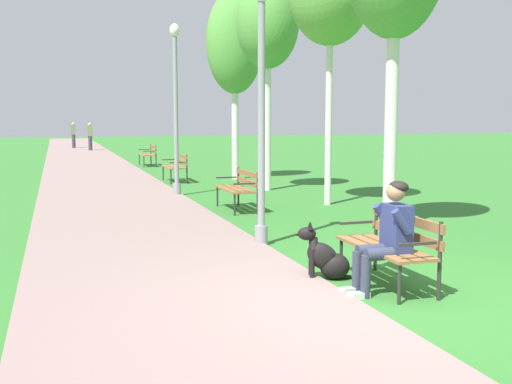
# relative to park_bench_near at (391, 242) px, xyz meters

# --- Properties ---
(ground_plane) EXTENTS (120.00, 120.00, 0.00)m
(ground_plane) POSITION_rel_park_bench_near_xyz_m (-0.47, -0.60, -0.51)
(ground_plane) COLOR #33752D
(paved_path) EXTENTS (3.44, 60.00, 0.04)m
(paved_path) POSITION_rel_park_bench_near_xyz_m (-2.40, 23.40, -0.49)
(paved_path) COLOR gray
(paved_path) RESTS_ON ground
(park_bench_near) EXTENTS (0.55, 1.50, 0.85)m
(park_bench_near) POSITION_rel_park_bench_near_xyz_m (0.00, 0.00, 0.00)
(park_bench_near) COLOR olive
(park_bench_near) RESTS_ON ground
(park_bench_mid) EXTENTS (0.55, 1.50, 0.85)m
(park_bench_mid) POSITION_rel_park_bench_near_xyz_m (-0.01, 6.19, 0.00)
(park_bench_mid) COLOR olive
(park_bench_mid) RESTS_ON ground
(park_bench_far) EXTENTS (0.55, 1.50, 0.85)m
(park_bench_far) POSITION_rel_park_bench_near_xyz_m (-0.18, 12.38, 0.00)
(park_bench_far) COLOR olive
(park_bench_far) RESTS_ON ground
(park_bench_furthest) EXTENTS (0.55, 1.50, 0.85)m
(park_bench_furthest) POSITION_rel_park_bench_near_xyz_m (-0.07, 18.92, 0.00)
(park_bench_furthest) COLOR olive
(park_bench_furthest) RESTS_ON ground
(person_seated_on_near_bench) EXTENTS (0.74, 0.49, 1.25)m
(person_seated_on_near_bench) POSITION_rel_park_bench_near_xyz_m (-0.21, -0.27, 0.17)
(person_seated_on_near_bench) COLOR #33384C
(person_seated_on_near_bench) RESTS_ON ground
(dog_black) EXTENTS (0.82, 0.40, 0.71)m
(dog_black) POSITION_rel_park_bench_near_xyz_m (-0.60, 0.47, -0.25)
(dog_black) COLOR black
(dog_black) RESTS_ON ground
(lamp_post_near) EXTENTS (0.24, 0.24, 3.92)m
(lamp_post_near) POSITION_rel_park_bench_near_xyz_m (-0.70, 2.64, 1.52)
(lamp_post_near) COLOR gray
(lamp_post_near) RESTS_ON ground
(lamp_post_mid) EXTENTS (0.24, 0.24, 4.20)m
(lamp_post_mid) POSITION_rel_park_bench_near_xyz_m (-0.80, 9.00, 1.66)
(lamp_post_mid) COLOR gray
(lamp_post_mid) RESTS_ON ground
(birch_tree_fourth) EXTENTS (1.64, 1.74, 5.62)m
(birch_tree_fourth) POSITION_rel_park_bench_near_xyz_m (1.73, 9.44, 3.85)
(birch_tree_fourth) COLOR silver
(birch_tree_fourth) RESTS_ON ground
(birch_tree_fifth) EXTENTS (1.79, 1.55, 5.83)m
(birch_tree_fifth) POSITION_rel_park_bench_near_xyz_m (1.73, 12.54, 3.69)
(birch_tree_fifth) COLOR silver
(birch_tree_fifth) RESTS_ON ground
(pedestrian_distant) EXTENTS (0.32, 0.22, 1.65)m
(pedestrian_distant) POSITION_rel_park_bench_near_xyz_m (-1.71, 31.46, 0.33)
(pedestrian_distant) COLOR #383842
(pedestrian_distant) RESTS_ON ground
(pedestrian_further_distant) EXTENTS (0.32, 0.22, 1.65)m
(pedestrian_further_distant) POSITION_rel_park_bench_near_xyz_m (-2.56, 34.68, 0.33)
(pedestrian_further_distant) COLOR #383842
(pedestrian_further_distant) RESTS_ON ground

